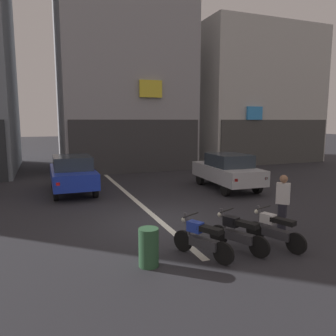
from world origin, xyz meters
TOP-DOWN VIEW (x-y plane):
  - ground_plane at (0.00, 0.00)m, footprint 120.00×120.00m
  - lane_centre_line at (0.00, 6.00)m, footprint 0.20×18.00m
  - building_mid_block at (1.99, 13.98)m, footprint 8.29×8.58m
  - building_far_right at (12.33, 13.97)m, footprint 9.41×8.14m
  - car_blue_crossing_near at (-2.19, 5.42)m, footprint 1.77×4.11m
  - car_silver_parked_kerbside at (4.57, 3.70)m, footprint 1.93×4.17m
  - motorcycle_blue_row_leftmost at (-0.02, -2.79)m, footprint 0.83×1.52m
  - motorcycle_black_row_left_mid at (0.97, -2.75)m, footprint 0.78×1.55m
  - motorcycle_white_row_centre at (1.97, -2.87)m, footprint 0.69×1.60m
  - person_by_motorcycles at (2.82, -2.12)m, footprint 0.41×0.41m
  - trash_bin at (-1.30, -2.78)m, footprint 0.44×0.44m

SIDE VIEW (x-z plane):
  - ground_plane at x=0.00m, z-range 0.00..0.00m
  - lane_centre_line at x=0.00m, z-range 0.00..0.01m
  - trash_bin at x=-1.30m, z-range 0.00..0.85m
  - motorcycle_blue_row_leftmost at x=-0.02m, z-range -0.03..0.95m
  - motorcycle_black_row_left_mid at x=0.97m, z-range -0.03..0.95m
  - motorcycle_white_row_centre at x=1.97m, z-range -0.03..0.95m
  - person_by_motorcycles at x=2.82m, z-range 0.02..1.69m
  - car_blue_crossing_near at x=-2.19m, z-range 0.07..1.71m
  - car_silver_parked_kerbside at x=4.57m, z-range 0.07..1.71m
  - building_far_right at x=12.33m, z-range -0.01..10.11m
  - building_mid_block at x=1.99m, z-range -0.02..17.62m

